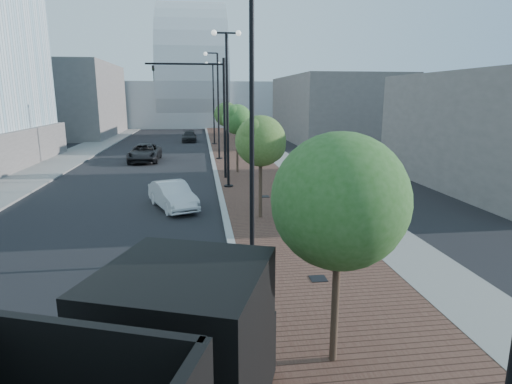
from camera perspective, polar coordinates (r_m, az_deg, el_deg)
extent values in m
cube|color=#4C2D23|center=(44.38, -1.53, 5.59)|extent=(7.00, 140.00, 0.12)
cube|color=slate|center=(44.74, 1.92, 5.65)|extent=(2.40, 140.00, 0.13)
cube|color=gray|center=(44.16, -6.08, 5.50)|extent=(0.30, 140.00, 0.14)
cube|color=slate|center=(45.73, -22.64, 4.82)|extent=(4.00, 140.00, 0.12)
cube|color=black|center=(7.40, -9.48, -19.40)|extent=(3.23, 3.29, 2.59)
cube|color=black|center=(9.04, -5.53, -19.12)|extent=(2.42, 1.29, 1.30)
cylinder|color=black|center=(9.16, -13.23, -21.19)|extent=(0.66, 1.13, 1.10)
cylinder|color=silver|center=(9.16, -13.23, -21.19)|extent=(0.52, 0.68, 0.60)
cylinder|color=black|center=(8.57, 0.65, -23.44)|extent=(0.66, 1.13, 1.10)
cylinder|color=silver|center=(8.57, 0.65, -23.44)|extent=(0.52, 0.68, 0.60)
imported|color=silver|center=(21.97, -11.09, -0.44)|extent=(2.84, 4.38, 1.36)
imported|color=black|center=(38.42, -14.68, 5.10)|extent=(2.56, 5.46, 1.51)
imported|color=black|center=(54.12, -8.92, 7.34)|extent=(1.78, 4.32, 1.25)
imported|color=black|center=(25.13, 6.43, 1.72)|extent=(0.62, 0.42, 1.66)
cylinder|color=black|center=(14.95, -0.52, -8.86)|extent=(0.56, 0.56, 0.20)
cylinder|color=black|center=(13.93, -0.56, 8.69)|extent=(0.16, 0.16, 9.00)
cylinder|color=black|center=(26.43, -3.70, 0.71)|extent=(0.56, 0.56, 0.20)
cylinder|color=black|center=(25.87, -3.84, 10.55)|extent=(0.16, 0.16, 9.00)
cylinder|color=black|center=(26.09, -4.00, 20.47)|extent=(1.40, 0.10, 0.10)
sphere|color=silver|center=(26.05, -5.64, 20.46)|extent=(0.32, 0.32, 0.32)
sphere|color=silver|center=(26.14, -2.36, 20.48)|extent=(0.32, 0.32, 0.32)
cylinder|color=black|center=(38.23, -4.93, 4.44)|extent=(0.56, 0.56, 0.20)
cylinder|color=black|center=(37.85, -5.06, 11.23)|extent=(0.16, 0.16, 9.00)
cylinder|color=black|center=(37.98, -5.99, 18.01)|extent=(1.00, 0.10, 0.10)
sphere|color=silver|center=(37.96, -6.78, 17.89)|extent=(0.32, 0.32, 0.32)
cylinder|color=black|center=(50.13, -5.58, 6.41)|extent=(0.56, 0.56, 0.20)
cylinder|color=black|center=(49.83, -5.69, 11.58)|extent=(0.16, 0.16, 9.00)
cylinder|color=black|center=(49.95, -5.81, 16.74)|extent=(1.40, 0.10, 0.10)
sphere|color=silver|center=(49.93, -6.65, 16.73)|extent=(0.32, 0.32, 0.32)
sphere|color=silver|center=(49.98, -4.97, 16.76)|extent=(0.32, 0.32, 0.32)
cylinder|color=black|center=(28.89, -4.22, 9.54)|extent=(0.18, 0.18, 8.00)
cylinder|color=black|center=(28.88, -9.51, 16.56)|extent=(5.00, 0.12, 0.12)
imported|color=black|center=(28.97, -13.57, 15.18)|extent=(0.16, 0.20, 1.00)
cylinder|color=#382619|center=(9.14, 10.62, -12.96)|extent=(0.16, 0.16, 3.36)
sphere|color=#27531C|center=(8.49, 11.15, -1.19)|extent=(2.72, 2.72, 2.72)
sphere|color=#27531C|center=(8.95, 12.91, -2.13)|extent=(1.90, 1.90, 1.90)
sphere|color=#27531C|center=(8.04, 9.90, 0.55)|extent=(1.63, 1.63, 1.63)
cylinder|color=#382619|center=(19.39, 0.60, 1.13)|extent=(0.16, 0.16, 3.40)
sphere|color=#3F6322|center=(19.09, 0.61, 6.84)|extent=(2.28, 2.28, 2.28)
sphere|color=#3F6322|center=(19.47, 1.66, 6.23)|extent=(1.60, 1.60, 1.60)
sphere|color=#3F6322|center=(18.72, -0.17, 7.77)|extent=(1.37, 1.37, 1.37)
cylinder|color=#382619|center=(31.14, -2.53, 5.81)|extent=(0.16, 0.16, 3.69)
sphere|color=#2F6522|center=(30.96, -2.57, 9.69)|extent=(2.15, 2.15, 2.15)
sphere|color=#2F6522|center=(31.31, -1.87, 9.25)|extent=(1.51, 1.51, 1.51)
sphere|color=#2F6522|center=(30.62, -3.09, 10.34)|extent=(1.29, 1.29, 1.29)
cylinder|color=#382619|center=(43.05, -3.94, 7.64)|extent=(0.16, 0.16, 3.55)
sphere|color=#2B4E1A|center=(42.92, -3.99, 10.33)|extent=(2.40, 2.40, 2.40)
sphere|color=#2B4E1A|center=(43.26, -3.47, 10.02)|extent=(1.68, 1.68, 1.68)
sphere|color=#2B4E1A|center=(42.59, -4.38, 10.79)|extent=(1.44, 1.44, 1.44)
cube|color=#B0B7BA|center=(88.82, -8.27, 11.61)|extent=(50.00, 28.00, 8.00)
cube|color=#69625F|center=(66.55, -24.52, 11.13)|extent=(14.00, 20.00, 10.00)
cube|color=#5F5855|center=(56.47, 10.29, 10.94)|extent=(12.00, 22.00, 8.00)
cube|color=black|center=(13.47, 8.32, -11.39)|extent=(0.50, 0.50, 0.02)
cube|color=black|center=(23.70, 1.14, -0.60)|extent=(0.50, 0.50, 0.02)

